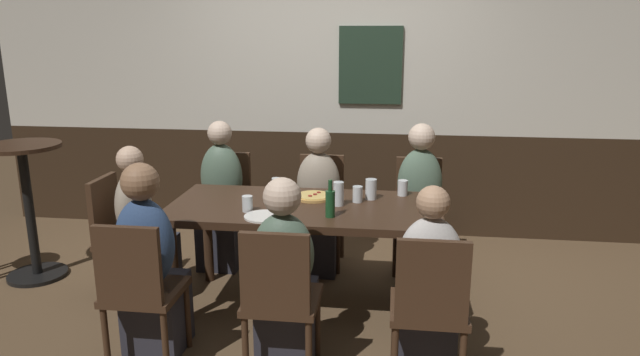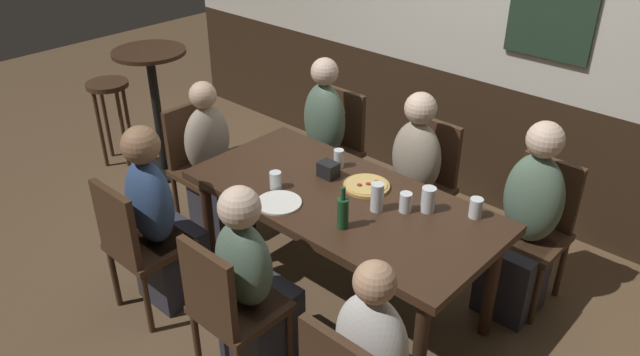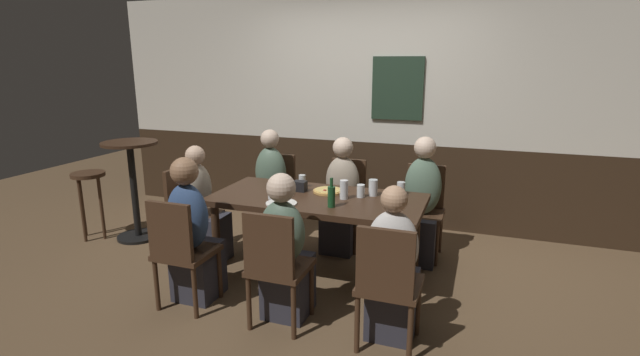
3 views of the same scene
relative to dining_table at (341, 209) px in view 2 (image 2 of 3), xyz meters
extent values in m
plane|color=brown|center=(0.00, 0.00, -0.66)|extent=(12.00, 12.00, 0.00)
cube|color=#332316|center=(0.00, 1.65, -0.18)|extent=(6.40, 0.10, 0.95)
cube|color=#233828|center=(0.35, 1.58, 0.91)|extent=(0.56, 0.03, 0.68)
cube|color=#382316|center=(0.00, 0.00, 0.06)|extent=(1.78, 0.85, 0.05)
cylinder|color=#382316|center=(-0.79, -0.35, -0.31)|extent=(0.07, 0.07, 0.69)
cylinder|color=#382316|center=(0.79, -0.35, -0.31)|extent=(0.07, 0.07, 0.69)
cylinder|color=#382316|center=(-0.79, 0.35, -0.31)|extent=(0.07, 0.07, 0.69)
cylinder|color=#382316|center=(0.79, 0.35, -0.31)|extent=(0.07, 0.07, 0.69)
cube|color=#422B1C|center=(-1.23, 0.00, -0.23)|extent=(0.40, 0.40, 0.04)
cube|color=#422B1C|center=(-1.41, 0.00, 0.01)|extent=(0.04, 0.36, 0.43)
cylinder|color=#422B1C|center=(-1.06, 0.17, -0.45)|extent=(0.04, 0.04, 0.41)
cylinder|color=#422B1C|center=(-1.06, -0.17, -0.45)|extent=(0.04, 0.04, 0.41)
cylinder|color=#422B1C|center=(-1.40, 0.17, -0.45)|extent=(0.04, 0.04, 0.41)
cylinder|color=#422B1C|center=(-1.40, -0.17, -0.45)|extent=(0.04, 0.04, 0.41)
cube|color=#422B1C|center=(0.00, -0.77, -0.23)|extent=(0.40, 0.40, 0.04)
cube|color=#422B1C|center=(0.00, -0.95, 0.01)|extent=(0.36, 0.04, 0.43)
cylinder|color=#422B1C|center=(-0.17, -0.60, -0.45)|extent=(0.04, 0.04, 0.41)
cylinder|color=#422B1C|center=(0.17, -0.60, -0.45)|extent=(0.04, 0.04, 0.41)
cylinder|color=#422B1C|center=(-0.17, -0.94, -0.45)|extent=(0.04, 0.04, 0.41)
cube|color=#422B1C|center=(0.79, 0.77, -0.23)|extent=(0.40, 0.40, 0.04)
cube|color=#422B1C|center=(0.79, 0.95, 0.01)|extent=(0.36, 0.04, 0.43)
cylinder|color=#422B1C|center=(0.96, 0.60, -0.45)|extent=(0.04, 0.04, 0.41)
cylinder|color=#422B1C|center=(0.62, 0.60, -0.45)|extent=(0.04, 0.04, 0.41)
cylinder|color=#422B1C|center=(0.96, 0.94, -0.45)|extent=(0.04, 0.04, 0.41)
cylinder|color=#422B1C|center=(0.62, 0.94, -0.45)|extent=(0.04, 0.04, 0.41)
cube|color=#422B1C|center=(-0.79, -0.77, -0.23)|extent=(0.40, 0.40, 0.04)
cube|color=#422B1C|center=(-0.79, -0.95, 0.01)|extent=(0.36, 0.04, 0.43)
cylinder|color=#422B1C|center=(-0.96, -0.60, -0.45)|extent=(0.04, 0.04, 0.41)
cylinder|color=#422B1C|center=(-0.62, -0.60, -0.45)|extent=(0.04, 0.04, 0.41)
cylinder|color=#422B1C|center=(-0.96, -0.94, -0.45)|extent=(0.04, 0.04, 0.41)
cylinder|color=#422B1C|center=(-0.62, -0.94, -0.45)|extent=(0.04, 0.04, 0.41)
cube|color=#422B1C|center=(0.00, 0.77, -0.23)|extent=(0.40, 0.40, 0.04)
cube|color=#422B1C|center=(0.00, 0.95, 0.01)|extent=(0.36, 0.04, 0.43)
cylinder|color=#422B1C|center=(0.17, 0.60, -0.45)|extent=(0.04, 0.04, 0.41)
cylinder|color=#422B1C|center=(-0.17, 0.60, -0.45)|extent=(0.04, 0.04, 0.41)
cylinder|color=#422B1C|center=(0.17, 0.94, -0.45)|extent=(0.04, 0.04, 0.41)
cylinder|color=#422B1C|center=(-0.17, 0.94, -0.45)|extent=(0.04, 0.04, 0.41)
cube|color=#422B1C|center=(-0.79, 0.77, -0.23)|extent=(0.40, 0.40, 0.04)
cube|color=#422B1C|center=(-0.79, 0.95, 0.01)|extent=(0.36, 0.04, 0.43)
cylinder|color=#422B1C|center=(-0.62, 0.60, -0.45)|extent=(0.04, 0.04, 0.41)
cylinder|color=#422B1C|center=(-0.96, 0.60, -0.45)|extent=(0.04, 0.04, 0.41)
cylinder|color=#422B1C|center=(-0.62, 0.94, -0.45)|extent=(0.04, 0.04, 0.41)
cylinder|color=#422B1C|center=(-0.96, 0.94, -0.45)|extent=(0.04, 0.04, 0.41)
cube|color=#2D2D38|center=(-1.10, 0.00, -0.43)|extent=(0.34, 0.32, 0.45)
ellipsoid|color=tan|center=(-1.19, 0.00, 0.03)|extent=(0.22, 0.34, 0.49)
sphere|color=#DBB293|center=(-1.19, 0.00, 0.36)|extent=(0.18, 0.18, 0.18)
ellipsoid|color=silver|center=(0.79, -0.73, 0.03)|extent=(0.34, 0.22, 0.48)
sphere|color=tan|center=(0.79, -0.73, 0.35)|extent=(0.17, 0.17, 0.17)
cube|color=#2D2D38|center=(0.00, -0.64, -0.43)|extent=(0.32, 0.34, 0.45)
ellipsoid|color=#56705B|center=(0.00, -0.73, 0.02)|extent=(0.34, 0.22, 0.46)
sphere|color=beige|center=(0.00, -0.73, 0.35)|extent=(0.21, 0.21, 0.21)
cube|color=#2D2D38|center=(0.79, 0.64, -0.43)|extent=(0.32, 0.34, 0.45)
ellipsoid|color=#56705B|center=(0.79, 0.73, 0.06)|extent=(0.34, 0.22, 0.55)
sphere|color=beige|center=(0.79, 0.73, 0.43)|extent=(0.20, 0.20, 0.20)
cube|color=#2D2D38|center=(-0.79, -0.64, -0.43)|extent=(0.32, 0.34, 0.45)
ellipsoid|color=#334C7A|center=(-0.79, -0.73, 0.05)|extent=(0.34, 0.22, 0.52)
sphere|color=#936B4C|center=(-0.79, -0.73, 0.40)|extent=(0.21, 0.21, 0.21)
cube|color=#2D2D38|center=(0.00, 0.64, -0.43)|extent=(0.32, 0.34, 0.45)
ellipsoid|color=tan|center=(0.00, 0.73, 0.04)|extent=(0.34, 0.22, 0.50)
sphere|color=beige|center=(0.00, 0.73, 0.38)|extent=(0.20, 0.20, 0.20)
cube|color=#2D2D38|center=(-0.79, 0.64, -0.43)|extent=(0.32, 0.34, 0.45)
ellipsoid|color=#56705B|center=(-0.79, 0.73, 0.06)|extent=(0.34, 0.22, 0.54)
sphere|color=beige|center=(-0.79, 0.73, 0.42)|extent=(0.19, 0.19, 0.19)
cylinder|color=tan|center=(0.04, 0.17, 0.09)|extent=(0.27, 0.27, 0.02)
cylinder|color=#DBB760|center=(0.04, 0.17, 0.10)|extent=(0.23, 0.23, 0.01)
cylinder|color=maroon|center=(0.02, 0.13, 0.11)|extent=(0.03, 0.03, 0.00)
cylinder|color=maroon|center=(0.05, 0.17, 0.11)|extent=(0.03, 0.03, 0.00)
cylinder|color=maroon|center=(0.07, 0.22, 0.11)|extent=(0.03, 0.03, 0.00)
cylinder|color=silver|center=(0.35, 0.11, 0.14)|extent=(0.07, 0.07, 0.11)
cylinder|color=#331E14|center=(0.35, 0.11, 0.11)|extent=(0.06, 0.06, 0.06)
cylinder|color=silver|center=(0.43, 0.20, 0.15)|extent=(0.08, 0.08, 0.14)
cylinder|color=#331E14|center=(0.43, 0.20, 0.11)|extent=(0.07, 0.07, 0.07)
cylinder|color=silver|center=(-0.34, -0.18, 0.13)|extent=(0.07, 0.07, 0.10)
cylinder|color=gold|center=(-0.34, -0.18, 0.12)|extent=(0.06, 0.06, 0.07)
cylinder|color=silver|center=(0.23, 0.02, 0.16)|extent=(0.07, 0.07, 0.16)
cylinder|color=#C6842D|center=(0.23, 0.02, 0.11)|extent=(0.06, 0.06, 0.07)
cylinder|color=silver|center=(0.65, 0.32, 0.14)|extent=(0.07, 0.07, 0.11)
cylinder|color=silver|center=(0.65, 0.32, 0.12)|extent=(0.06, 0.06, 0.07)
cylinder|color=silver|center=(-0.24, 0.25, 0.14)|extent=(0.06, 0.06, 0.11)
cylinder|color=#331E14|center=(-0.24, 0.25, 0.11)|extent=(0.05, 0.05, 0.05)
cylinder|color=#194723|center=(0.20, -0.23, 0.16)|extent=(0.06, 0.06, 0.17)
cylinder|color=#194723|center=(0.20, -0.23, 0.28)|extent=(0.03, 0.03, 0.07)
cylinder|color=white|center=(-0.20, -0.29, 0.09)|extent=(0.25, 0.25, 0.01)
cube|color=black|center=(-0.21, 0.12, 0.13)|extent=(0.11, 0.09, 0.09)
cylinder|color=black|center=(-2.15, 0.24, -0.64)|extent=(0.44, 0.44, 0.03)
cylinder|color=black|center=(-2.15, 0.24, -0.13)|extent=(0.07, 0.07, 0.99)
cylinder|color=#382316|center=(-2.15, 0.24, 0.38)|extent=(0.56, 0.56, 0.03)
cylinder|color=#422B1C|center=(-2.60, 0.09, 0.04)|extent=(0.34, 0.34, 0.04)
cylinder|color=#422B1C|center=(-2.47, 0.09, -0.32)|extent=(0.03, 0.03, 0.68)
cylinder|color=#422B1C|center=(-2.60, 0.22, -0.32)|extent=(0.03, 0.03, 0.68)
cylinder|color=#422B1C|center=(-2.73, 0.09, -0.32)|extent=(0.03, 0.03, 0.68)
cylinder|color=#422B1C|center=(-2.60, -0.04, -0.32)|extent=(0.03, 0.03, 0.68)
camera|label=1|loc=(0.57, -3.56, 1.19)|focal=32.00mm
camera|label=2|loc=(1.87, -2.23, 1.85)|focal=34.49mm
camera|label=3|loc=(1.29, -3.53, 1.19)|focal=26.04mm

